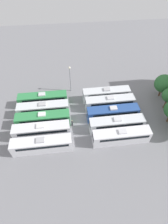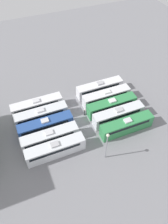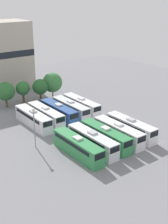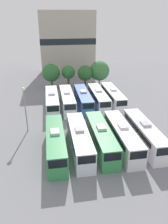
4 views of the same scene
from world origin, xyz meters
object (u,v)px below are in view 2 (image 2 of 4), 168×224
object	(u,v)px
bus_6	(50,137)
bus_2	(112,105)
bus_1	(118,115)
bus_7	(46,125)
bus_0	(126,125)
worker_person	(85,112)
light_pole	(107,142)
bus_4	(100,88)
bus_8	(41,115)
bus_9	(37,106)
bus_5	(55,149)
bus_3	(106,97)

from	to	relation	value
bus_6	bus_2	bearing A→B (deg)	-78.06
bus_1	bus_7	xyz separation A→B (m)	(3.16, 16.00, 0.00)
bus_0	worker_person	xyz separation A→B (m)	(7.68, 6.65, -0.95)
bus_7	light_pole	world-z (taller)	light_pole
bus_2	bus_4	distance (m)	6.65
bus_7	bus_8	world-z (taller)	same
bus_1	bus_9	world-z (taller)	same
bus_9	worker_person	distance (m)	11.28
bus_0	bus_8	world-z (taller)	same
bus_0	bus_8	size ratio (longest dim) A/B	1.00
bus_5	bus_9	world-z (taller)	same
bus_9	bus_6	bearing A→B (deg)	-178.60
bus_0	bus_9	xyz separation A→B (m)	(13.10, 16.49, 0.00)
bus_9	bus_7	bearing A→B (deg)	-177.50
bus_0	bus_3	distance (m)	9.72
bus_4	bus_5	distance (m)	20.55
bus_4	bus_8	world-z (taller)	same
bus_6	bus_9	size ratio (longest dim) A/B	1.00
bus_1	bus_4	distance (m)	9.81
bus_2	bus_9	size ratio (longest dim) A/B	1.00
bus_7	worker_person	xyz separation A→B (m)	(1.12, -9.56, -0.95)
bus_8	bus_9	bearing A→B (deg)	3.24
bus_1	bus_6	size ratio (longest dim) A/B	1.00
light_pole	worker_person	bearing A→B (deg)	-2.51
bus_1	bus_3	xyz separation A→B (m)	(6.32, -0.11, 0.00)
bus_5	bus_8	distance (m)	9.82
bus_5	light_pole	bearing A→B (deg)	-116.74
bus_6	bus_7	world-z (taller)	same
bus_2	bus_5	bearing A→B (deg)	112.47
bus_7	bus_9	bearing A→B (deg)	2.50
bus_3	bus_8	xyz separation A→B (m)	(0.13, 16.21, 0.00)
bus_6	light_pole	xyz separation A→B (m)	(-7.60, -9.07, 3.45)
bus_7	bus_8	distance (m)	3.30
bus_3	bus_9	world-z (taller)	same
bus_8	light_pole	bearing A→B (deg)	-147.39
bus_5	bus_9	bearing A→B (deg)	2.03
bus_2	bus_5	distance (m)	17.06
light_pole	bus_5	bearing A→B (deg)	63.26
bus_3	bus_8	size ratio (longest dim) A/B	1.00
bus_9	light_pole	world-z (taller)	light_pole
bus_8	bus_9	world-z (taller)	same
bus_1	bus_2	xyz separation A→B (m)	(3.16, 0.06, 0.00)
bus_9	worker_person	world-z (taller)	bus_9
worker_person	bus_4	bearing A→B (deg)	-49.07
bus_8	light_pole	distance (m)	17.29
bus_2	bus_7	world-z (taller)	same
bus_3	bus_9	size ratio (longest dim) A/B	1.00
bus_6	bus_4	bearing A→B (deg)	-57.89
bus_2	bus_3	xyz separation A→B (m)	(3.16, -0.18, 0.00)
light_pole	bus_2	bearing A→B (deg)	-32.17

